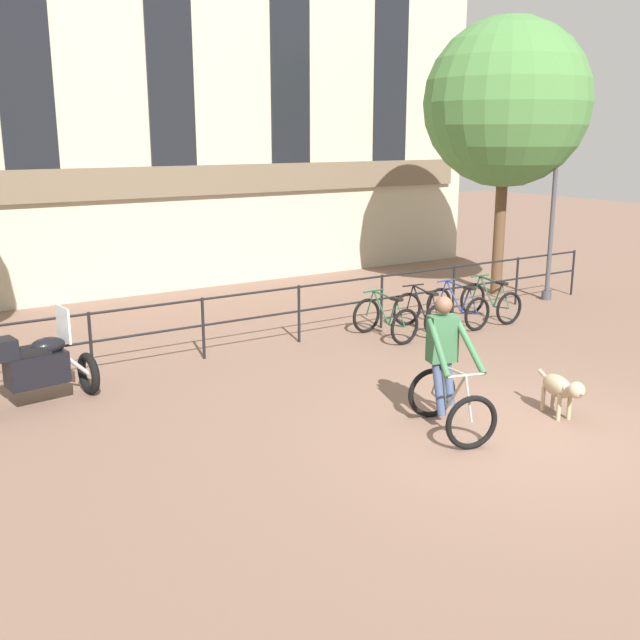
# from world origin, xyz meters

# --- Properties ---
(ground_plane) EXTENTS (60.00, 60.00, 0.00)m
(ground_plane) POSITION_xyz_m (0.00, 0.00, 0.00)
(ground_plane) COLOR #7A5B4C
(canal_railing) EXTENTS (15.05, 0.05, 1.05)m
(canal_railing) POSITION_xyz_m (-0.00, 5.20, 0.71)
(canal_railing) COLOR black
(canal_railing) RESTS_ON ground_plane
(building_facade) EXTENTS (18.00, 0.72, 9.16)m
(building_facade) POSITION_xyz_m (-0.00, 10.99, 4.56)
(building_facade) COLOR #BCB299
(building_facade) RESTS_ON ground_plane
(cyclist_with_bike) EXTENTS (0.98, 1.31, 1.70)m
(cyclist_with_bike) POSITION_xyz_m (-0.57, 0.69, 0.76)
(cyclist_with_bike) COLOR black
(cyclist_with_bike) RESTS_ON ground_plane
(dog) EXTENTS (0.42, 0.99, 0.60)m
(dog) POSITION_xyz_m (0.96, 0.14, 0.41)
(dog) COLOR tan
(dog) RESTS_ON ground_plane
(parked_motorcycle) EXTENTS (1.64, 0.80, 1.35)m
(parked_motorcycle) POSITION_xyz_m (-4.75, 4.41, 0.56)
(parked_motorcycle) COLOR black
(parked_motorcycle) RESTS_ON ground_plane
(parked_bicycle_near_lamp) EXTENTS (0.73, 1.15, 0.86)m
(parked_bicycle_near_lamp) POSITION_xyz_m (1.46, 4.54, 0.36)
(parked_bicycle_near_lamp) COLOR black
(parked_bicycle_near_lamp) RESTS_ON ground_plane
(parked_bicycle_mid_left) EXTENTS (0.77, 1.17, 0.86)m
(parked_bicycle_mid_left) POSITION_xyz_m (2.36, 4.54, 0.36)
(parked_bicycle_mid_left) COLOR black
(parked_bicycle_mid_left) RESTS_ON ground_plane
(parked_bicycle_mid_right) EXTENTS (0.69, 1.13, 0.86)m
(parked_bicycle_mid_right) POSITION_xyz_m (3.26, 4.54, 0.36)
(parked_bicycle_mid_right) COLOR black
(parked_bicycle_mid_right) RESTS_ON ground_plane
(parked_bicycle_far_end) EXTENTS (0.70, 1.13, 0.86)m
(parked_bicycle_far_end) POSITION_xyz_m (4.16, 4.54, 0.36)
(parked_bicycle_far_end) COLOR black
(parked_bicycle_far_end) RESTS_ON ground_plane
(street_lamp) EXTENTS (0.28, 0.28, 4.77)m
(street_lamp) POSITION_xyz_m (6.60, 5.17, 2.66)
(street_lamp) COLOR #424247
(street_lamp) RESTS_ON ground_plane
(tree_canalside_right) EXTENTS (3.72, 3.72, 6.20)m
(tree_canalside_right) POSITION_xyz_m (6.13, 6.27, 4.33)
(tree_canalside_right) COLOR brown
(tree_canalside_right) RESTS_ON ground_plane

